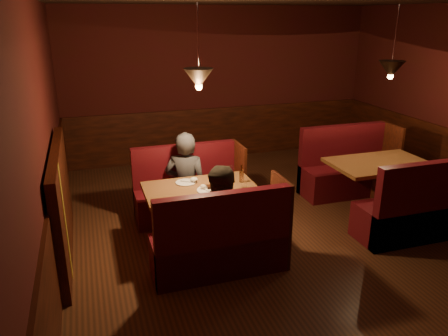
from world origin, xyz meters
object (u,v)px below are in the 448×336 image
object	(u,v)px
second_bench_near	(418,213)
diner_a	(186,165)
second_bench_far	(346,172)
second_table	(378,175)
main_bench_near	(222,247)
main_bench_far	(189,194)
main_table	(202,200)
diner_b	(225,202)

from	to	relation	value
second_bench_near	diner_a	size ratio (longest dim) A/B	0.94
second_bench_far	second_table	bearing A→B (deg)	-92.20
main_bench_near	diner_a	xyz separation A→B (m)	(-0.06, 1.45, 0.48)
main_bench_far	second_bench_near	xyz separation A→B (m)	(2.62, -1.53, 0.02)
main_table	second_table	world-z (taller)	main_table
main_bench_near	second_table	distance (m)	2.73
main_bench_far	diner_a	size ratio (longest dim) A/B	0.93
second_bench_near	diner_b	distance (m)	2.57
main_bench_near	second_bench_far	distance (m)	3.10
second_table	second_bench_near	bearing A→B (deg)	-87.80
main_table	second_bench_near	world-z (taller)	second_bench_near
main_bench_near	second_table	xyz separation A→B (m)	(2.59, 0.83, 0.25)
main_bench_far	main_bench_near	world-z (taller)	same
main_table	main_bench_far	xyz separation A→B (m)	(0.02, 0.77, -0.24)
main_bench_near	second_bench_near	distance (m)	2.62
second_table	diner_b	world-z (taller)	diner_b
main_bench_far	second_table	world-z (taller)	main_bench_far
main_table	diner_b	world-z (taller)	diner_b
second_table	diner_b	xyz separation A→B (m)	(-2.50, -0.65, 0.19)
main_bench_far	diner_b	distance (m)	1.43
second_bench_near	diner_a	xyz separation A→B (m)	(-2.68, 1.43, 0.46)
second_table	second_bench_far	distance (m)	0.85
second_bench_far	second_bench_near	bearing A→B (deg)	-90.00
main_bench_far	diner_b	size ratio (longest dim) A/B	0.99
main_table	second_bench_far	size ratio (longest dim) A/B	0.90
main_bench_far	second_bench_near	size ratio (longest dim) A/B	0.99
second_table	second_bench_near	distance (m)	0.85
main_table	second_table	size ratio (longest dim) A/B	1.00
diner_b	second_bench_near	bearing A→B (deg)	17.03
main_table	second_table	xyz separation A→B (m)	(2.60, 0.06, 0.01)
main_bench_far	second_table	size ratio (longest dim) A/B	1.10
main_table	main_bench_near	size ratio (longest dim) A/B	0.91
main_table	diner_a	bearing A→B (deg)	93.84
second_table	diner_a	xyz separation A→B (m)	(-2.65, 0.61, 0.24)
main_bench_far	diner_a	distance (m)	0.50
second_bench_near	second_table	bearing A→B (deg)	92.20
main_bench_far	diner_b	world-z (taller)	diner_b
diner_a	diner_b	world-z (taller)	diner_a
diner_b	second_table	bearing A→B (deg)	35.42
main_table	second_bench_far	world-z (taller)	second_bench_far
main_table	diner_b	bearing A→B (deg)	-79.59
second_table	diner_b	distance (m)	2.59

